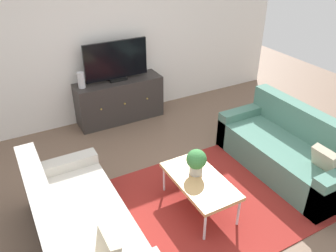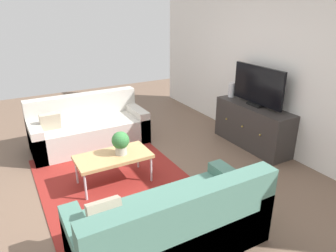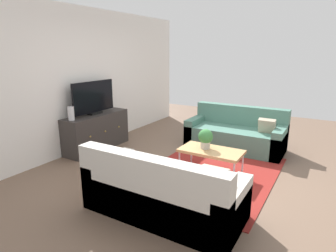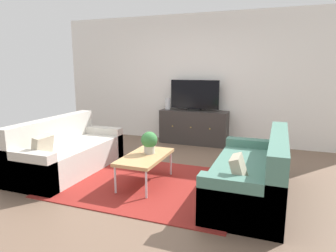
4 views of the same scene
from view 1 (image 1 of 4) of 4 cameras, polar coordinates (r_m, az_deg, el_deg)
ground_plane at (r=4.25m, az=4.27°, el=-11.82°), size 10.00×10.00×0.00m
wall_back at (r=5.66m, az=-9.64°, el=14.55°), size 6.40×0.12×2.70m
area_rug at (r=4.15m, az=5.42°, el=-12.96°), size 2.50×1.90×0.01m
couch_left_side at (r=3.60m, az=-15.09°, el=-16.53°), size 0.84×1.86×0.82m
couch_right_side at (r=4.81m, az=19.69°, el=-3.92°), size 0.84×1.86×0.82m
coffee_table at (r=3.89m, az=5.30°, el=-9.18°), size 0.51×0.96×0.41m
potted_plant at (r=3.84m, az=4.76°, el=-5.84°), size 0.23×0.23×0.31m
tv_console at (r=5.75m, az=-8.07°, el=4.28°), size 1.42×0.47×0.71m
flat_screen_tv at (r=5.51m, az=-8.65°, el=10.66°), size 1.03×0.16×0.64m
glass_vase at (r=5.40m, az=-14.28°, el=7.42°), size 0.11×0.11×0.25m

